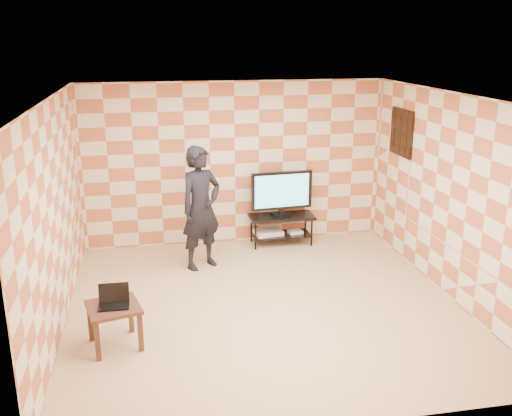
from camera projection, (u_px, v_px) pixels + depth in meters
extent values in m
plane|color=tan|center=(264.00, 305.00, 7.48)|extent=(5.00, 5.00, 0.00)
cube|color=beige|center=(235.00, 164.00, 9.44)|extent=(5.00, 0.02, 2.70)
cube|color=beige|center=(325.00, 292.00, 4.74)|extent=(5.00, 0.02, 2.70)
cube|color=beige|center=(55.00, 218.00, 6.65)|extent=(0.02, 5.00, 2.70)
cube|color=beige|center=(450.00, 196.00, 7.53)|extent=(0.02, 5.00, 2.70)
cube|color=white|center=(265.00, 97.00, 6.69)|extent=(5.00, 5.00, 0.02)
cube|color=black|center=(402.00, 132.00, 8.81)|extent=(0.04, 0.72, 0.72)
cube|color=black|center=(402.00, 132.00, 8.81)|extent=(0.04, 0.03, 0.68)
cube|color=black|center=(402.00, 132.00, 8.81)|extent=(0.04, 0.68, 0.03)
cube|color=black|center=(281.00, 217.00, 9.53)|extent=(1.08, 0.49, 0.04)
cube|color=black|center=(281.00, 235.00, 9.63)|extent=(0.98, 0.43, 0.03)
cylinder|color=black|center=(255.00, 235.00, 9.33)|extent=(0.03, 0.03, 0.50)
cylinder|color=black|center=(251.00, 228.00, 9.70)|extent=(0.03, 0.03, 0.50)
cylinder|color=black|center=(312.00, 232.00, 9.50)|extent=(0.03, 0.03, 0.50)
cylinder|color=black|center=(305.00, 224.00, 9.87)|extent=(0.03, 0.03, 0.50)
cube|color=black|center=(281.00, 215.00, 9.52)|extent=(0.32, 0.22, 0.03)
cube|color=black|center=(281.00, 211.00, 9.51)|extent=(0.08, 0.06, 0.09)
cube|color=black|center=(282.00, 190.00, 9.40)|extent=(1.04, 0.15, 0.63)
cube|color=#499CBC|center=(282.00, 191.00, 9.37)|extent=(0.92, 0.08, 0.54)
cube|color=silver|center=(268.00, 232.00, 9.59)|extent=(0.49, 0.38, 0.08)
cube|color=silver|center=(295.00, 232.00, 9.64)|extent=(0.26, 0.21, 0.05)
cube|color=#382016|center=(113.00, 307.00, 6.36)|extent=(0.68, 0.68, 0.04)
cube|color=#382016|center=(97.00, 342.00, 6.14)|extent=(0.06, 0.06, 0.46)
cube|color=#382016|center=(90.00, 322.00, 6.55)|extent=(0.06, 0.06, 0.46)
cube|color=#382016|center=(140.00, 332.00, 6.33)|extent=(0.06, 0.06, 0.46)
cube|color=#382016|center=(131.00, 314.00, 6.74)|extent=(0.06, 0.06, 0.46)
cube|color=black|center=(114.00, 306.00, 6.34)|extent=(0.34, 0.24, 0.02)
cube|color=black|center=(114.00, 292.00, 6.42)|extent=(0.34, 0.06, 0.22)
imported|color=black|center=(201.00, 208.00, 8.46)|extent=(0.81, 0.73, 1.86)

